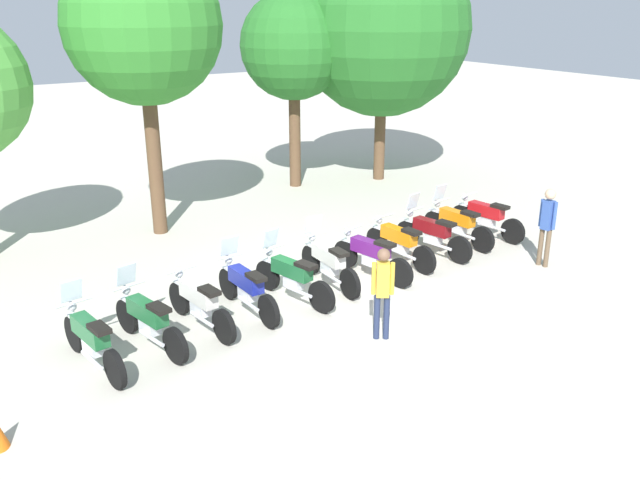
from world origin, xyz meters
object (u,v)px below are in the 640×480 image
(motorcycle_10, at_px, (486,217))
(person_0, at_px, (383,287))
(motorcycle_6, at_px, (371,255))
(motorcycle_8, at_px, (432,233))
(motorcycle_4, at_px, (292,276))
(motorcycle_5, at_px, (328,262))
(tree_1, at_px, (143,26))
(motorcycle_2, at_px, (199,302))
(tree_3, at_px, (383,28))
(person_1, at_px, (547,221))
(motorcycle_0, at_px, (91,339))
(motorcycle_7, at_px, (399,242))
(tree_2, at_px, (294,47))
(motorcycle_9, at_px, (457,223))
(motorcycle_1, at_px, (148,319))
(motorcycle_3, at_px, (246,287))

(motorcycle_10, distance_m, person_0, 6.31)
(motorcycle_6, height_order, motorcycle_8, motorcycle_8)
(motorcycle_4, height_order, motorcycle_5, same)
(motorcycle_6, bearing_deg, tree_1, 15.87)
(motorcycle_2, height_order, tree_3, tree_3)
(person_1, bearing_deg, motorcycle_0, 164.84)
(motorcycle_0, relative_size, motorcycle_7, 0.99)
(motorcycle_0, height_order, motorcycle_10, motorcycle_0)
(motorcycle_4, bearing_deg, motorcycle_6, -100.45)
(motorcycle_7, relative_size, tree_3, 0.29)
(tree_2, bearing_deg, motorcycle_4, -120.54)
(motorcycle_2, xyz_separation_m, tree_2, (6.44, 7.61, 3.83))
(motorcycle_5, relative_size, person_1, 1.22)
(person_1, relative_size, tree_2, 0.30)
(motorcycle_0, xyz_separation_m, tree_2, (8.47, 8.00, 3.82))
(motorcycle_9, distance_m, motorcycle_10, 1.01)
(motorcycle_4, height_order, person_0, person_0)
(motorcycle_7, relative_size, person_0, 1.28)
(motorcycle_5, bearing_deg, tree_1, 20.89)
(motorcycle_10, height_order, person_0, person_0)
(motorcycle_6, bearing_deg, motorcycle_1, 82.18)
(motorcycle_0, bearing_deg, tree_2, -56.06)
(tree_1, bearing_deg, motorcycle_9, -38.29)
(motorcycle_9, bearing_deg, motorcycle_6, 95.21)
(motorcycle_4, distance_m, motorcycle_9, 5.13)
(motorcycle_4, bearing_deg, motorcycle_10, -97.02)
(motorcycle_6, bearing_deg, tree_3, -50.85)
(person_1, xyz_separation_m, tree_2, (-1.30, 8.92, 3.27))
(motorcycle_4, xyz_separation_m, motorcycle_9, (5.08, 0.71, 0.00))
(tree_2, bearing_deg, motorcycle_0, -136.63)
(motorcycle_0, xyz_separation_m, person_1, (9.76, -0.92, 0.55))
(motorcycle_1, bearing_deg, motorcycle_10, -96.25)
(tree_1, bearing_deg, person_1, -46.15)
(motorcycle_3, xyz_separation_m, tree_3, (8.23, 6.74, 4.31))
(motorcycle_9, bearing_deg, motorcycle_8, 97.34)
(motorcycle_1, height_order, motorcycle_6, motorcycle_1)
(motorcycle_3, bearing_deg, motorcycle_2, 94.41)
(motorcycle_5, bearing_deg, motorcycle_2, 97.96)
(motorcycle_3, relative_size, motorcycle_6, 1.02)
(motorcycle_2, xyz_separation_m, tree_1, (1.18, 5.52, 4.60))
(motorcycle_7, xyz_separation_m, tree_2, (1.36, 7.05, 3.83))
(motorcycle_0, height_order, motorcycle_1, same)
(motorcycle_3, xyz_separation_m, motorcycle_8, (5.07, 0.46, 0.00))
(motorcycle_3, height_order, person_0, person_0)
(motorcycle_2, relative_size, person_0, 1.28)
(motorcycle_1, xyz_separation_m, motorcycle_9, (8.12, 1.03, 0.00))
(motorcycle_1, relative_size, tree_1, 0.31)
(motorcycle_4, relative_size, motorcycle_10, 0.99)
(motorcycle_4, distance_m, motorcycle_6, 2.04)
(motorcycle_7, height_order, tree_1, tree_1)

